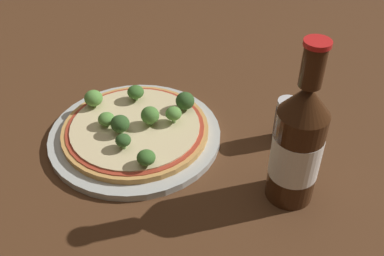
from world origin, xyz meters
TOP-DOWN VIEW (x-y plane):
  - ground_plane at (0.00, 0.00)m, footprint 3.00×3.00m
  - plate at (0.02, -0.03)m, footprint 0.28×0.28m
  - pizza at (0.02, -0.02)m, footprint 0.24×0.24m
  - broccoli_floret_0 at (0.03, -0.05)m, footprint 0.03×0.03m
  - broccoli_floret_1 at (0.04, 0.04)m, footprint 0.03×0.03m
  - broccoli_floret_2 at (0.01, 0.07)m, footprint 0.03×0.03m
  - broccoli_floret_3 at (0.03, 0.00)m, footprint 0.03×0.03m
  - broccoli_floret_4 at (0.11, -0.04)m, footprint 0.03×0.03m
  - broccoli_floret_5 at (-0.05, 0.00)m, footprint 0.03×0.03m
  - broccoli_floret_6 at (0.06, -0.06)m, footprint 0.02×0.02m
  - broccoli_floret_7 at (-0.00, -0.07)m, footprint 0.03×0.03m
  - broccoli_floret_8 at (-0.06, -0.07)m, footprint 0.03×0.03m
  - beer_bottle at (0.22, 0.14)m, footprint 0.07×0.07m
  - pepper_shaker at (0.12, 0.20)m, footprint 0.04×0.04m

SIDE VIEW (x-z plane):
  - ground_plane at x=0.00m, z-range 0.00..0.00m
  - plate at x=0.02m, z-range 0.00..0.01m
  - pizza at x=0.02m, z-range 0.01..0.03m
  - pepper_shaker at x=0.12m, z-range 0.00..0.08m
  - broccoli_floret_7 at x=0.00m, z-range 0.03..0.05m
  - broccoli_floret_4 at x=0.11m, z-range 0.03..0.05m
  - broccoli_floret_6 at x=0.06m, z-range 0.03..0.05m
  - broccoli_floret_8 at x=-0.06m, z-range 0.03..0.06m
  - broccoli_floret_5 at x=-0.05m, z-range 0.03..0.06m
  - broccoli_floret_2 at x=0.01m, z-range 0.03..0.06m
  - broccoli_floret_1 at x=0.04m, z-range 0.03..0.06m
  - broccoli_floret_0 at x=0.03m, z-range 0.03..0.06m
  - broccoli_floret_3 at x=0.03m, z-range 0.03..0.06m
  - beer_bottle at x=0.22m, z-range -0.03..0.22m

